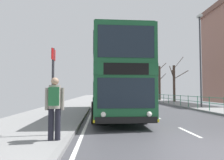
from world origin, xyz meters
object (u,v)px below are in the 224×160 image
Objects in this scene: bare_tree_far_00 at (145,85)px; bare_tree_far_01 at (174,82)px; street_lamp_far_side at (200,54)px; background_bus_far_lane at (139,91)px; pedestrian_companion at (55,103)px; bus_stop_sign_near at (53,81)px; double_decker_bus_main at (113,80)px; bare_tree_far_02 at (159,82)px.

bare_tree_far_00 is 14.52m from bare_tree_far_01.
background_bus_far_lane is at bearing 99.37° from street_lamp_far_side.
street_lamp_far_side is (10.28, 12.39, 3.73)m from pedestrian_companion.
bare_tree_far_00 reaches higher than bus_stop_sign_near.
double_decker_bus_main is 1.94× the size of bare_tree_far_02.
street_lamp_far_side is at bearing -89.85° from bare_tree_far_00.
bare_tree_far_02 is at bearing 94.66° from bare_tree_far_01.
bus_stop_sign_near is (-2.34, -6.69, -0.43)m from double_decker_bus_main.
double_decker_bus_main is 1.97× the size of bare_tree_far_01.
bare_tree_far_02 is (10.75, 27.46, 1.81)m from pedestrian_companion.
street_lamp_far_side reaches higher than bus_stop_sign_near.
bare_tree_far_00 is (-0.06, 24.01, -2.05)m from street_lamp_far_side.
pedestrian_companion is (-2.12, -7.46, -1.08)m from double_decker_bus_main.
bus_stop_sign_near is 0.45× the size of bare_tree_far_00.
pedestrian_companion is at bearing -105.88° from double_decker_bus_main.
street_lamp_far_side is 24.10m from bare_tree_far_00.
double_decker_bus_main is 21.98m from background_bus_far_lane.
double_decker_bus_main is 9.89m from street_lamp_far_side.
bare_tree_far_00 is 1.06× the size of bare_tree_far_01.
double_decker_bus_main is 1.87× the size of bare_tree_far_00.
double_decker_bus_main is 7.10m from bus_stop_sign_near.
background_bus_far_lane is 7.81m from bare_tree_far_01.
bare_tree_far_01 is (11.21, 21.91, 1.54)m from pedestrian_companion.
pedestrian_companion is at bearing -104.78° from background_bus_far_lane.
bus_stop_sign_near is at bearing -106.33° from bare_tree_far_00.
bare_tree_far_00 is at bearing 74.32° from pedestrian_companion.
pedestrian_companion is 16.52m from street_lamp_far_side.
bare_tree_far_02 reaches higher than pedestrian_companion.
background_bus_far_lane is at bearing 75.22° from pedestrian_companion.
bare_tree_far_01 reaches higher than double_decker_bus_main.
street_lamp_far_side is 9.81m from bare_tree_far_01.
bare_tree_far_00 reaches higher than background_bus_far_lane.
bus_stop_sign_near is at bearing -112.35° from bare_tree_far_02.
street_lamp_far_side is at bearing 50.31° from pedestrian_companion.
bare_tree_far_02 reaches higher than bare_tree_far_01.
pedestrian_companion is at bearing -111.39° from bare_tree_far_02.
pedestrian_companion is at bearing -117.09° from bare_tree_far_01.
street_lamp_far_side reaches higher than background_bus_far_lane.
bare_tree_far_01 is at bearing -85.34° from bare_tree_far_02.
bare_tree_far_01 is (9.09, 14.45, 0.46)m from double_decker_bus_main.
pedestrian_companion is 24.66m from bare_tree_far_01.
bare_tree_far_02 is at bearing 88.20° from street_lamp_far_side.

